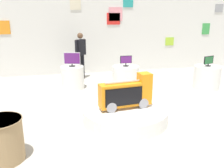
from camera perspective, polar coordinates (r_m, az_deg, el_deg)
name	(u,v)px	position (r m, az deg, el deg)	size (l,w,h in m)	color
ground_plane	(132,127)	(5.23, 4.78, -9.86)	(30.00, 30.00, 0.00)	#B2ADA3
back_wall_display	(94,31)	(9.67, -4.30, 12.15)	(12.79, 0.13, 3.24)	silver
main_display_pedestal	(125,115)	(5.42, 3.05, -7.10)	(1.85, 1.85, 0.31)	white
novelty_firetruck_tv	(126,95)	(5.26, 3.37, -2.48)	(1.17, 0.44, 0.75)	gray
display_pedestal_left_rear	(126,77)	(7.71, 3.19, 1.58)	(0.82, 0.82, 0.71)	white
tv_on_left_rear	(126,61)	(7.59, 3.26, 5.47)	(0.37, 0.18, 0.33)	black
display_pedestal_center_rear	(73,77)	(7.77, -9.13, 1.51)	(0.71, 0.71, 0.71)	white
tv_on_center_rear	(72,59)	(7.64, -9.32, 5.75)	(0.51, 0.20, 0.43)	black
display_pedestal_right_rear	(207,77)	(8.26, 21.16, 1.48)	(0.80, 0.80, 0.71)	white
tv_on_right_rear	(209,61)	(8.15, 21.54, 5.06)	(0.40, 0.18, 0.31)	black
side_table_round	(2,140)	(4.35, -24.23, -11.70)	(0.69, 0.69, 0.70)	#9E7F56
shopper_browsing_near_truck	(81,52)	(8.76, -7.29, 7.30)	(0.40, 0.44, 1.64)	black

